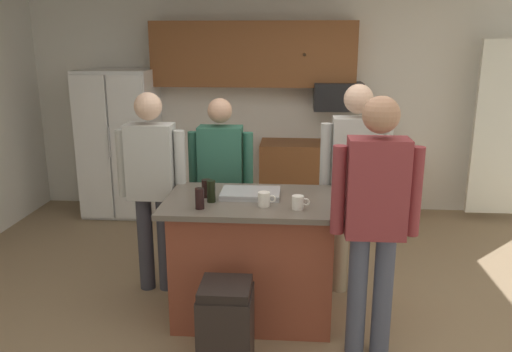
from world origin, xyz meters
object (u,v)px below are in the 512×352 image
(refrigerator, at_px, (121,143))
(person_elder_center, at_px, (375,211))
(microwave_over_range, at_px, (338,96))
(tumbler_amber, at_px, (207,188))
(trash_bin, at_px, (226,328))
(person_guest_right, at_px, (355,175))
(glass_pilsner, at_px, (200,198))
(person_guest_left, at_px, (221,176))
(person_guest_by_door, at_px, (152,180))
(mug_ceramic_white, at_px, (264,199))
(mug_blue_stoneware, at_px, (298,202))
(glass_short_whisky, at_px, (211,191))
(kitchen_island, at_px, (253,258))
(serving_tray, at_px, (251,194))

(refrigerator, distance_m, person_elder_center, 3.84)
(microwave_over_range, height_order, person_elder_center, person_elder_center)
(tumbler_amber, relative_size, trash_bin, 0.22)
(microwave_over_range, height_order, tumbler_amber, microwave_over_range)
(person_guest_right, height_order, glass_pilsner, person_guest_right)
(person_elder_center, xyz_separation_m, trash_bin, (-0.94, -0.26, -0.73))
(glass_pilsner, xyz_separation_m, trash_bin, (0.23, -0.45, -0.73))
(person_guest_left, bearing_deg, tumbler_amber, -26.01)
(person_guest_by_door, bearing_deg, mug_ceramic_white, -5.68)
(person_guest_by_door, height_order, person_guest_right, person_guest_right)
(person_guest_left, distance_m, mug_blue_stoneware, 1.15)
(mug_ceramic_white, bearing_deg, person_guest_by_door, 150.40)
(mug_blue_stoneware, height_order, glass_pilsner, glass_pilsner)
(person_guest_left, xyz_separation_m, glass_short_whisky, (0.05, -0.81, 0.11))
(mug_blue_stoneware, distance_m, trash_bin, 0.97)
(kitchen_island, height_order, mug_ceramic_white, mug_ceramic_white)
(person_guest_left, bearing_deg, mug_ceramic_white, 0.92)
(person_elder_center, distance_m, person_guest_left, 1.65)
(microwave_over_range, bearing_deg, person_guest_by_door, -128.42)
(mug_ceramic_white, bearing_deg, trash_bin, -111.56)
(person_guest_by_door, distance_m, tumbler_amber, 0.63)
(tumbler_amber, distance_m, serving_tray, 0.33)
(person_guest_by_door, relative_size, tumbler_amber, 12.67)
(kitchen_island, relative_size, glass_short_whisky, 8.08)
(microwave_over_range, height_order, mug_ceramic_white, microwave_over_range)
(person_elder_center, xyz_separation_m, tumbler_amber, (-1.17, 0.46, -0.01))
(glass_pilsner, relative_size, trash_bin, 0.24)
(person_guest_left, xyz_separation_m, glass_pilsner, (-0.01, -0.97, 0.10))
(mug_blue_stoneware, relative_size, tumbler_amber, 0.93)
(person_elder_center, xyz_separation_m, serving_tray, (-0.85, 0.50, -0.05))
(refrigerator, relative_size, mug_blue_stoneware, 14.03)
(person_guest_by_door, xyz_separation_m, tumbler_amber, (0.52, -0.36, 0.04))
(mug_ceramic_white, bearing_deg, person_elder_center, -20.50)
(glass_pilsner, height_order, trash_bin, glass_pilsner)
(microwave_over_range, height_order, person_guest_by_door, person_guest_by_door)
(person_guest_right, height_order, mug_ceramic_white, person_guest_right)
(person_elder_center, bearing_deg, glass_pilsner, 18.78)
(refrigerator, height_order, mug_ceramic_white, refrigerator)
(glass_short_whisky, bearing_deg, person_guest_left, 93.25)
(refrigerator, height_order, person_guest_by_door, refrigerator)
(tumbler_amber, xyz_separation_m, glass_pilsner, (-0.00, -0.27, 0.01))
(person_guest_right, height_order, tumbler_amber, person_guest_right)
(mug_blue_stoneware, bearing_deg, glass_short_whisky, 169.73)
(person_guest_left, height_order, person_guest_right, person_guest_right)
(person_guest_by_door, relative_size, mug_blue_stoneware, 13.57)
(person_elder_center, xyz_separation_m, person_guest_by_door, (-1.69, 0.82, -0.05))
(person_guest_left, xyz_separation_m, mug_blue_stoneware, (0.67, -0.93, 0.08))
(glass_pilsner, bearing_deg, person_guest_right, 32.07)
(person_guest_right, bearing_deg, glass_short_whisky, -3.34)
(trash_bin, bearing_deg, microwave_over_range, 73.97)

